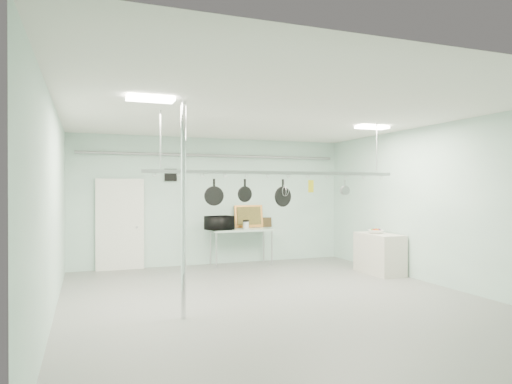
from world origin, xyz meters
name	(u,v)px	position (x,y,z in m)	size (l,w,h in m)	color
floor	(274,299)	(0.00, 0.00, 0.00)	(8.00, 8.00, 0.00)	gray
ceiling	(274,115)	(0.00, 0.00, 3.19)	(7.00, 8.00, 0.02)	silver
back_wall	(214,201)	(0.00, 3.99, 1.60)	(7.00, 0.02, 3.20)	silver
right_wall	(436,204)	(3.49, 0.00, 1.60)	(0.02, 8.00, 3.20)	silver
door	(120,225)	(-2.30, 3.94, 1.05)	(1.10, 0.10, 2.20)	silver
wall_vent	(171,175)	(-1.10, 3.97, 2.25)	(0.30, 0.04, 0.30)	black
conduit_pipe	(215,156)	(0.00, 3.90, 2.75)	(0.07, 0.07, 6.60)	gray
chrome_pole	(183,210)	(-1.70, -0.60, 1.60)	(0.08, 0.08, 3.20)	silver
prep_table	(241,232)	(0.60, 3.60, 0.83)	(1.60, 0.70, 0.91)	#A8C6B3
side_cabinet	(379,254)	(3.15, 1.40, 0.45)	(0.60, 1.20, 0.90)	beige
pot_rack	(278,171)	(0.20, 0.30, 2.23)	(4.80, 0.06, 1.00)	#B7B7BC
light_panel_left	(150,99)	(-2.20, -0.80, 3.16)	(0.65, 0.30, 0.05)	white
light_panel_right	(372,127)	(2.40, 0.60, 3.16)	(0.65, 0.30, 0.05)	white
microwave	(219,223)	(0.00, 3.49, 1.08)	(0.62, 0.42, 0.34)	black
coffee_canister	(246,225)	(0.74, 3.63, 0.99)	(0.15, 0.15, 0.18)	silver
painting_large	(249,216)	(0.91, 3.90, 1.20)	(0.78, 0.05, 0.58)	#C47534
painting_small	(266,222)	(1.39, 3.90, 1.03)	(0.30, 0.04, 0.25)	#322511
fruit_bowl	(376,232)	(3.10, 1.46, 0.94)	(0.34, 0.34, 0.08)	white
skillet_left	(214,192)	(-0.99, 0.30, 1.86)	(0.33, 0.06, 0.44)	black
skillet_mid	(245,190)	(-0.44, 0.30, 1.90)	(0.28, 0.06, 0.38)	black
skillet_right	(283,193)	(0.29, 0.30, 1.83)	(0.37, 0.06, 0.51)	black
whisk	(284,187)	(0.32, 0.30, 1.94)	(0.17, 0.17, 0.28)	silver
grater	(311,186)	(0.86, 0.30, 1.96)	(0.10, 0.02, 0.25)	yellow
saucepan	(345,188)	(1.58, 0.30, 1.93)	(0.17, 0.10, 0.30)	silver
fruit_cluster	(376,230)	(3.10, 1.46, 0.98)	(0.24, 0.24, 0.09)	maroon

